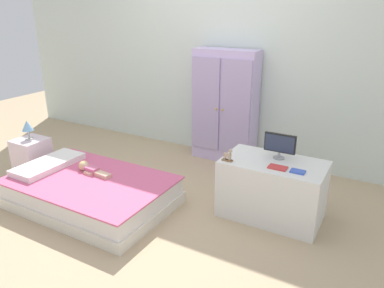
# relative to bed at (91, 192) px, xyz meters

# --- Properties ---
(ground_plane) EXTENTS (10.00, 10.00, 0.02)m
(ground_plane) POSITION_rel_bed_xyz_m (0.46, 0.25, -0.14)
(ground_plane) COLOR tan
(back_wall) EXTENTS (6.40, 0.05, 2.70)m
(back_wall) POSITION_rel_bed_xyz_m (0.46, 1.83, 1.22)
(back_wall) COLOR silver
(back_wall) RESTS_ON ground_plane
(bed) EXTENTS (1.50, 0.97, 0.27)m
(bed) POSITION_rel_bed_xyz_m (0.00, 0.00, 0.00)
(bed) COLOR silver
(bed) RESTS_ON ground_plane
(pillow) EXTENTS (0.32, 0.70, 0.06)m
(pillow) POSITION_rel_bed_xyz_m (-0.55, 0.00, 0.16)
(pillow) COLOR white
(pillow) RESTS_ON bed
(doll) EXTENTS (0.39, 0.14, 0.10)m
(doll) POSITION_rel_bed_xyz_m (-0.11, 0.11, 0.17)
(doll) COLOR #D6668E
(doll) RESTS_ON bed
(nightstand) EXTENTS (0.32, 0.32, 0.43)m
(nightstand) POSITION_rel_bed_xyz_m (-1.01, 0.16, 0.08)
(nightstand) COLOR silver
(nightstand) RESTS_ON ground_plane
(table_lamp) EXTENTS (0.12, 0.12, 0.21)m
(table_lamp) POSITION_rel_bed_xyz_m (-1.01, 0.16, 0.44)
(table_lamp) COLOR #B7B2AD
(table_lamp) RESTS_ON nightstand
(wardrobe) EXTENTS (0.76, 0.31, 1.32)m
(wardrobe) POSITION_rel_bed_xyz_m (0.61, 1.64, 0.53)
(wardrobe) COLOR silver
(wardrobe) RESTS_ON ground_plane
(tv_stand) EXTENTS (0.87, 0.52, 0.52)m
(tv_stand) POSITION_rel_bed_xyz_m (1.54, 0.65, 0.13)
(tv_stand) COLOR silver
(tv_stand) RESTS_ON ground_plane
(tv_monitor) EXTENTS (0.27, 0.10, 0.23)m
(tv_monitor) POSITION_rel_bed_xyz_m (1.55, 0.74, 0.52)
(tv_monitor) COLOR #99999E
(tv_monitor) RESTS_ON tv_stand
(rocking_horse_toy) EXTENTS (0.09, 0.04, 0.11)m
(rocking_horse_toy) POSITION_rel_bed_xyz_m (1.19, 0.47, 0.44)
(rocking_horse_toy) COLOR #8E6642
(rocking_horse_toy) RESTS_ON tv_stand
(book_red) EXTENTS (0.15, 0.10, 0.01)m
(book_red) POSITION_rel_bed_xyz_m (1.60, 0.53, 0.40)
(book_red) COLOR #CC3838
(book_red) RESTS_ON tv_stand
(book_blue) EXTENTS (0.11, 0.08, 0.01)m
(book_blue) POSITION_rel_bed_xyz_m (1.77, 0.53, 0.40)
(book_blue) COLOR blue
(book_blue) RESTS_ON tv_stand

